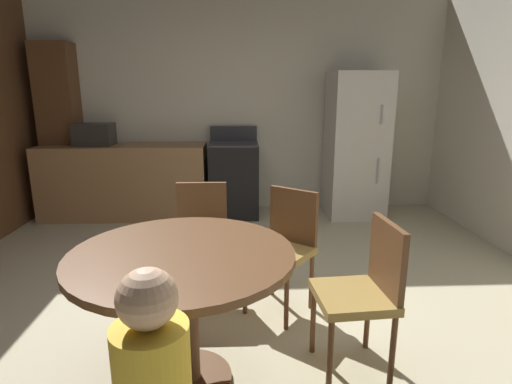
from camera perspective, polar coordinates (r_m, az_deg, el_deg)
The scene contains 11 objects.
ground_plane at distance 2.78m, azimuth -1.43°, elevation -19.79°, with size 14.00×14.00×0.00m, color beige.
wall_back at distance 5.40m, azimuth -2.21°, elevation 11.99°, with size 5.48×0.12×2.70m, color silver.
kitchen_counter at distance 5.30m, azimuth -17.85°, elevation 1.46°, with size 2.00×0.60×0.90m, color #9E754C.
pantry_column at distance 5.64m, azimuth -25.57°, elevation 7.67°, with size 0.44×0.36×2.10m, color brown.
oven_range at distance 5.12m, azimuth -3.11°, elevation 1.87°, with size 0.60×0.60×1.10m.
refrigerator at distance 5.20m, azimuth 13.81°, elevation 6.31°, with size 0.68×0.68×1.76m.
microwave at distance 5.31m, azimuth -21.72°, elevation 7.51°, with size 0.44×0.32×0.26m, color #2D2B28.
dining_table at distance 2.17m, azimuth -10.16°, elevation -12.18°, with size 1.14×1.14×0.76m.
chair_east at distance 2.36m, azimuth 15.03°, elevation -12.77°, with size 0.43×0.43×0.87m.
chair_north at distance 3.10m, azimuth -7.67°, elevation -5.79°, with size 0.40×0.40×0.87m.
chair_northeast at distance 2.91m, azimuth 4.01°, elevation -7.08°, with size 0.56×0.56×0.87m.
Camera 1 is at (-0.04, -2.31, 1.55)m, focal length 28.54 mm.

